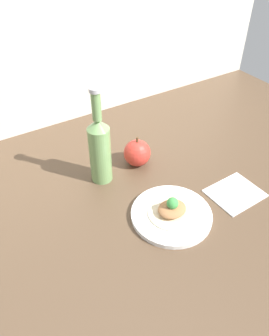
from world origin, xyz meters
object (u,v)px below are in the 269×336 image
(plated_food, at_px, (172,209))
(apple, at_px, (137,153))
(cider_bottle, at_px, (100,148))
(plate, at_px, (171,214))

(plated_food, bearing_deg, apple, 79.99)
(cider_bottle, bearing_deg, plated_food, -70.09)
(plated_food, xyz_separation_m, cider_bottle, (-0.09, 0.25, 0.09))
(cider_bottle, relative_size, apple, 2.93)
(apple, bearing_deg, cider_bottle, -178.40)
(plate, bearing_deg, plated_food, 90.00)
(plate, distance_m, plated_food, 0.02)
(apple, bearing_deg, plated_food, -100.01)
(plate, xyz_separation_m, plated_food, (0.00, 0.00, 0.02))
(cider_bottle, height_order, apple, cider_bottle)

